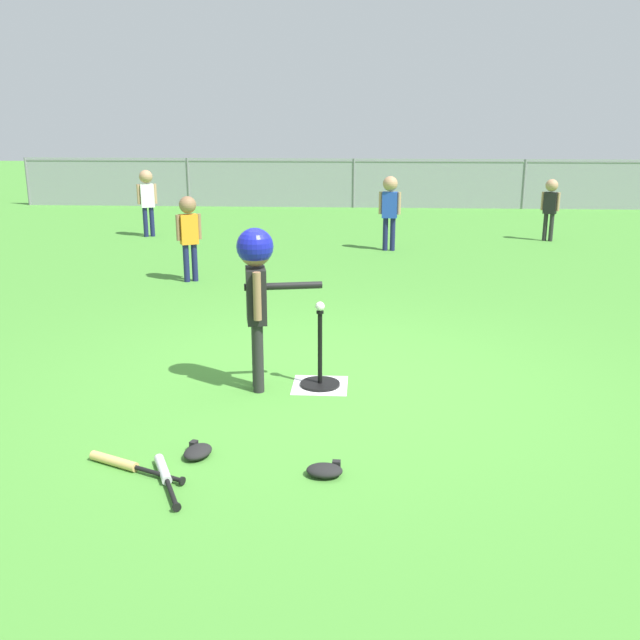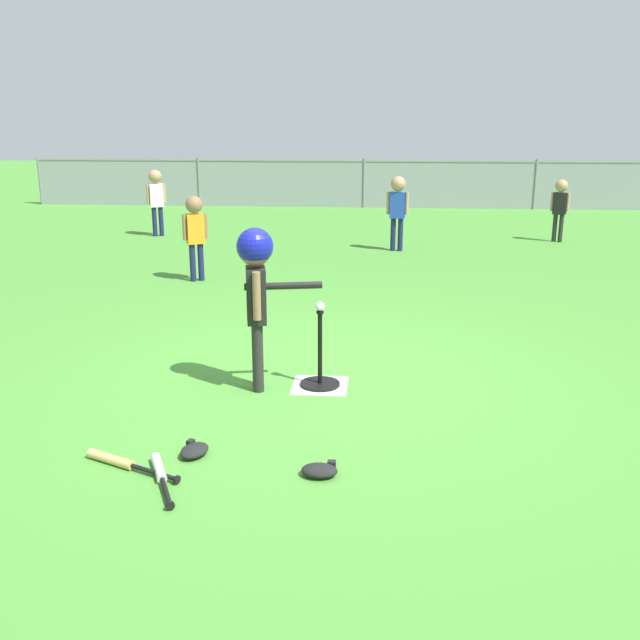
% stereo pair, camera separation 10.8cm
% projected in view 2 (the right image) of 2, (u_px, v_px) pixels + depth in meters
% --- Properties ---
extents(ground_plane, '(60.00, 60.00, 0.00)m').
position_uv_depth(ground_plane, '(329.00, 382.00, 5.81)').
color(ground_plane, '#478C33').
extents(home_plate, '(0.44, 0.44, 0.01)m').
position_uv_depth(home_plate, '(320.00, 385.00, 5.74)').
color(home_plate, white).
rests_on(home_plate, ground_plane).
extents(batting_tee, '(0.32, 0.32, 0.62)m').
position_uv_depth(batting_tee, '(320.00, 374.00, 5.71)').
color(batting_tee, black).
rests_on(batting_tee, ground_plane).
extents(baseball_on_tee, '(0.07, 0.07, 0.07)m').
position_uv_depth(baseball_on_tee, '(320.00, 306.00, 5.56)').
color(baseball_on_tee, white).
rests_on(baseball_on_tee, batting_tee).
extents(batter_child, '(0.65, 0.36, 1.29)m').
position_uv_depth(batter_child, '(256.00, 276.00, 5.43)').
color(batter_child, '#262626').
rests_on(batter_child, ground_plane).
extents(fielder_near_right, '(0.29, 0.21, 1.07)m').
position_uv_depth(fielder_near_right, '(560.00, 202.00, 12.21)').
color(fielder_near_right, '#262626').
rests_on(fielder_near_right, ground_plane).
extents(fielder_deep_left, '(0.30, 0.22, 1.11)m').
position_uv_depth(fielder_deep_left, '(195.00, 227.00, 9.23)').
color(fielder_deep_left, '#191E4C').
rests_on(fielder_deep_left, ground_plane).
extents(fielder_deep_right, '(0.32, 0.24, 1.19)m').
position_uv_depth(fielder_deep_right, '(156.00, 194.00, 12.80)').
color(fielder_deep_right, '#191E4C').
rests_on(fielder_deep_right, ground_plane).
extents(fielder_near_left, '(0.35, 0.24, 1.19)m').
position_uv_depth(fielder_near_left, '(398.00, 203.00, 11.35)').
color(fielder_near_left, '#191E4C').
rests_on(fielder_near_left, ground_plane).
extents(spare_bat_silver, '(0.31, 0.60, 0.06)m').
position_uv_depth(spare_bat_silver, '(160.00, 473.00, 4.27)').
color(spare_bat_silver, silver).
rests_on(spare_bat_silver, ground_plane).
extents(spare_bat_wood, '(0.68, 0.35, 0.06)m').
position_uv_depth(spare_bat_wood, '(120.00, 462.00, 4.40)').
color(spare_bat_wood, '#DBB266').
rests_on(spare_bat_wood, ground_plane).
extents(glove_by_plate, '(0.23, 0.17, 0.07)m').
position_uv_depth(glove_by_plate, '(320.00, 470.00, 4.29)').
color(glove_by_plate, black).
rests_on(glove_by_plate, ground_plane).
extents(glove_near_bats, '(0.22, 0.26, 0.07)m').
position_uv_depth(glove_near_bats, '(194.00, 450.00, 4.54)').
color(glove_near_bats, black).
rests_on(glove_near_bats, ground_plane).
extents(outfield_fence, '(16.06, 0.06, 1.15)m').
position_uv_depth(outfield_fence, '(364.00, 182.00, 16.95)').
color(outfield_fence, slate).
rests_on(outfield_fence, ground_plane).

